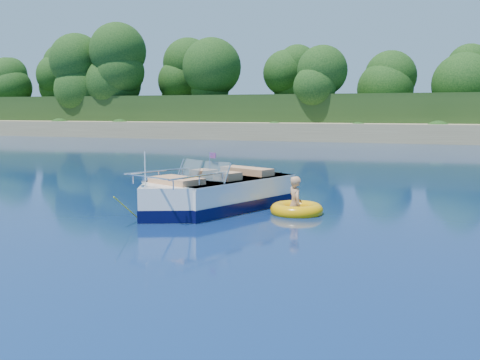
% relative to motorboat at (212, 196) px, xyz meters
% --- Properties ---
extents(ground, '(160.00, 160.00, 0.00)m').
position_rel_motorboat_xyz_m(ground, '(-0.74, -3.45, -0.36)').
color(ground, '#091541').
rests_on(ground, ground).
extents(shoreline, '(170.00, 59.00, 6.00)m').
position_rel_motorboat_xyz_m(shoreline, '(-0.74, 60.32, 0.61)').
color(shoreline, '#8B7850').
rests_on(shoreline, ground).
extents(treeline, '(150.00, 7.12, 8.19)m').
position_rel_motorboat_xyz_m(treeline, '(-0.70, 37.57, 5.18)').
color(treeline, black).
rests_on(treeline, ground).
extents(motorboat, '(3.38, 5.30, 1.88)m').
position_rel_motorboat_xyz_m(motorboat, '(0.00, 0.00, 0.00)').
color(motorboat, white).
rests_on(motorboat, ground).
extents(tow_tube, '(1.59, 1.59, 0.35)m').
position_rel_motorboat_xyz_m(tow_tube, '(2.20, 0.26, -0.27)').
color(tow_tube, '#EEA405').
rests_on(tow_tube, ground).
extents(boy, '(0.76, 0.87, 1.59)m').
position_rel_motorboat_xyz_m(boy, '(2.13, 0.32, -0.36)').
color(boy, tan).
rests_on(boy, ground).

